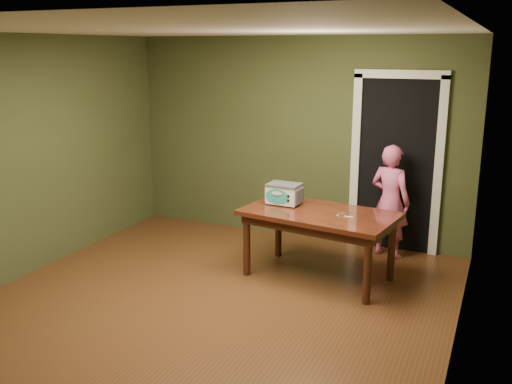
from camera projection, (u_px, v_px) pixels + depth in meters
floor at (205, 310)px, 5.48m from camera, size 5.00×5.00×0.00m
room_shell at (201, 134)px, 5.06m from camera, size 4.52×5.02×2.61m
doorway at (400, 162)px, 7.18m from camera, size 1.10×0.66×2.25m
dining_table at (319, 221)px, 6.11m from camera, size 1.71×1.12×0.75m
toy_oven at (284, 193)px, 6.34m from camera, size 0.40×0.28×0.24m
baking_pan at (342, 214)px, 5.94m from camera, size 0.10×0.10×0.02m
spatula at (345, 216)px, 5.90m from camera, size 0.18×0.04×0.01m
child at (390, 201)px, 6.75m from camera, size 0.57×0.46×1.36m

